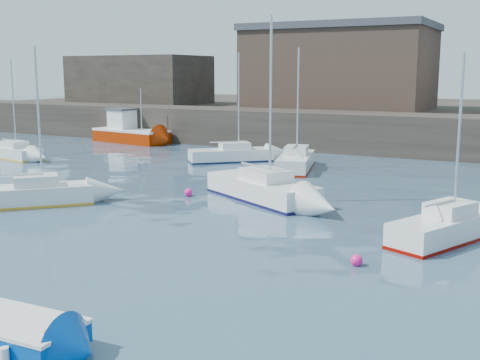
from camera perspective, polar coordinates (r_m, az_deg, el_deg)
The scene contains 15 objects.
water at distance 17.31m, azimuth -19.22°, elevation -11.20°, with size 220.00×220.00×0.00m, color #2D4760.
quay_wall at distance 47.61m, azimuth 13.04°, elevation 4.36°, with size 90.00×5.00×3.00m, color #28231E.
land_strip at distance 65.12m, azimuth 17.13°, elevation 5.59°, with size 90.00×32.00×2.80m, color #28231E.
warehouse at distance 56.77m, azimuth 9.41°, elevation 10.56°, with size 16.40×10.40×7.60m.
bldg_west at distance 66.28m, azimuth -9.51°, elevation 9.35°, with size 14.00×8.00×5.00m.
blue_dinghy at distance 15.00m, azimuth -21.42°, elevation -13.08°, with size 3.82×2.04×0.72m.
fishing_boat at distance 54.19m, azimuth -10.47°, elevation 4.52°, with size 7.53×3.78×4.77m.
sailboat_a at distance 29.71m, azimuth -19.17°, elevation -1.29°, with size 5.17×5.30×7.30m.
sailboat_b at distance 29.21m, azimuth 2.11°, elevation -0.81°, with size 6.98×5.14×8.71m.
sailboat_c at distance 23.42m, azimuth 18.94°, elevation -4.25°, with size 3.57×5.43×6.84m.
sailboat_e at distance 46.42m, azimuth -20.73°, elevation 2.51°, with size 5.68×2.85×7.00m.
sailboat_f at distance 38.45m, azimuth 5.32°, elevation 1.78°, with size 3.39×6.17×7.64m.
sailboat_h at distance 41.81m, azimuth -0.84°, elevation 2.43°, with size 5.51×5.29×7.45m.
buoy_mid at distance 19.91m, azimuth 10.98°, elevation -7.97°, with size 0.39×0.39×0.39m, color #FC1985.
buoy_far at distance 30.30m, azimuth -4.91°, elevation -1.53°, with size 0.42×0.42×0.42m, color #FC1985.
Camera 1 is at (12.01, -10.83, 6.16)m, focal length 45.00 mm.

